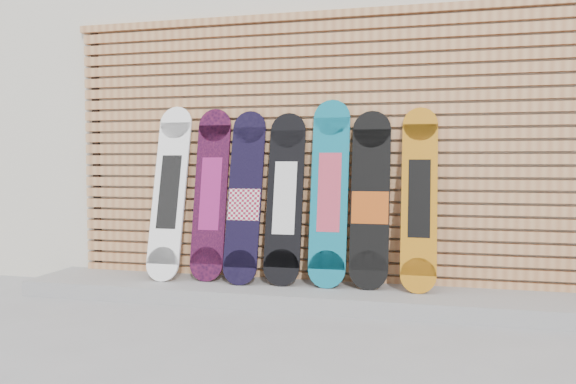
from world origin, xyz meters
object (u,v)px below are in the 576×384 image
Objects in this scene: snowboard_1 at (211,194)px; snowboard_3 at (285,198)px; snowboard_0 at (169,192)px; snowboard_4 at (329,192)px; snowboard_6 at (419,198)px; snowboard_5 at (370,200)px; snowboard_2 at (245,197)px.

snowboard_1 reaches higher than snowboard_3.
snowboard_0 is 0.98m from snowboard_3.
snowboard_4 is 1.05× the size of snowboard_6.
snowboard_3 is at bearing -1.02° from snowboard_1.
snowboard_0 is at bearing -178.52° from snowboard_4.
snowboard_5 is 0.37m from snowboard_6.
snowboard_3 is at bearing 1.76° from snowboard_0.
snowboard_2 is 1.01× the size of snowboard_5.
snowboard_1 is 1.02× the size of snowboard_6.
snowboard_4 is (0.99, -0.01, 0.02)m from snowboard_1.
snowboard_1 is 0.97× the size of snowboard_4.
snowboard_4 reaches higher than snowboard_0.
snowboard_2 is 0.69m from snowboard_4.
snowboard_6 is (0.37, -0.01, 0.02)m from snowboard_5.
snowboard_2 is 1.02× the size of snowboard_3.
snowboard_1 reaches higher than snowboard_6.
snowboard_0 is at bearing -178.53° from snowboard_5.
snowboard_3 is 1.00× the size of snowboard_5.
snowboard_4 reaches higher than snowboard_1.
snowboard_4 reaches higher than snowboard_5.
snowboard_5 is (1.00, 0.04, -0.01)m from snowboard_2.
snowboard_1 is at bearing 178.98° from snowboard_3.
snowboard_4 is at bearing -0.39° from snowboard_1.
snowboard_5 is (0.32, 0.01, -0.06)m from snowboard_4.
snowboard_1 is (0.35, 0.04, -0.01)m from snowboard_0.
snowboard_2 is (0.31, -0.04, -0.02)m from snowboard_1.
snowboard_5 is at bearing 1.47° from snowboard_0.
snowboard_4 is at bearing 1.48° from snowboard_0.
snowboard_2 is 1.37m from snowboard_6.
snowboard_0 is 0.35m from snowboard_1.
snowboard_4 reaches higher than snowboard_3.
snowboard_6 is at bearing 0.98° from snowboard_2.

